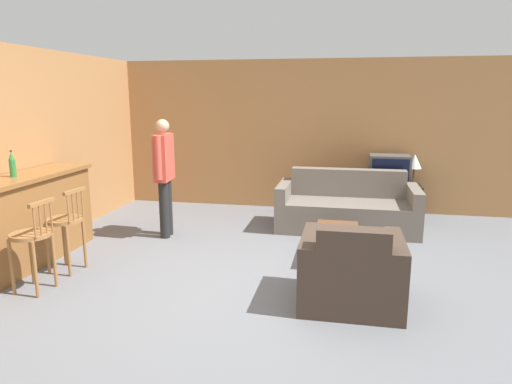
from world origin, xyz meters
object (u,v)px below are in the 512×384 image
(couch_far, at_px, (347,209))
(armchair_near, at_px, (351,274))
(table_lamp, at_px, (415,163))
(bar_chair_near, at_px, (32,241))
(tv_unit, at_px, (387,201))
(book_on_table, at_px, (331,228))
(bar_chair_mid, at_px, (65,226))
(person_by_window, at_px, (164,171))
(coffee_table, at_px, (337,235))
(tv, at_px, (389,170))
(bottle, at_px, (12,165))

(couch_far, xyz_separation_m, armchair_near, (0.04, -2.61, 0.00))
(armchair_near, relative_size, table_lamp, 1.89)
(bar_chair_near, height_order, tv_unit, bar_chair_near)
(book_on_table, height_order, table_lamp, table_lamp)
(bar_chair_mid, xyz_separation_m, book_on_table, (2.95, 1.05, -0.16))
(couch_far, distance_m, tv_unit, 1.06)
(bar_chair_near, relative_size, person_by_window, 0.58)
(couch_far, relative_size, coffee_table, 2.15)
(bar_chair_mid, height_order, armchair_near, bar_chair_mid)
(couch_far, xyz_separation_m, tv_unit, (0.66, 0.83, -0.03))
(bar_chair_mid, relative_size, table_lamp, 1.90)
(person_by_window, bearing_deg, tv, 28.01)
(tv, bearing_deg, table_lamp, 0.45)
(table_lamp, height_order, person_by_window, person_by_window)
(coffee_table, height_order, person_by_window, person_by_window)
(bar_chair_mid, xyz_separation_m, coffee_table, (3.03, 1.00, -0.23))
(coffee_table, bearing_deg, tv, 70.41)
(tv, bearing_deg, couch_far, -128.38)
(coffee_table, height_order, bottle, bottle)
(bar_chair_near, height_order, armchair_near, bar_chair_near)
(tv, distance_m, table_lamp, 0.41)
(bar_chair_near, distance_m, bottle, 1.10)
(couch_far, distance_m, person_by_window, 2.76)
(book_on_table, bearing_deg, tv_unit, 68.16)
(table_lamp, bearing_deg, bar_chair_mid, -142.83)
(couch_far, relative_size, armchair_near, 2.15)
(couch_far, bearing_deg, book_on_table, -98.72)
(person_by_window, bearing_deg, book_on_table, -10.43)
(couch_far, height_order, person_by_window, person_by_window)
(tv_unit, distance_m, tv, 0.52)
(coffee_table, distance_m, book_on_table, 0.12)
(couch_far, xyz_separation_m, bottle, (-3.78, -2.32, 0.91))
(bar_chair_mid, relative_size, person_by_window, 0.58)
(bar_chair_mid, distance_m, tv_unit, 4.97)
(coffee_table, relative_size, person_by_window, 0.58)
(book_on_table, bearing_deg, couch_far, 81.28)
(tv_unit, relative_size, tv, 1.63)
(bar_chair_mid, bearing_deg, book_on_table, 19.51)
(bar_chair_mid, height_order, book_on_table, bar_chair_mid)
(armchair_near, xyz_separation_m, tv_unit, (0.61, 3.44, -0.04))
(tv_unit, distance_m, book_on_table, 2.31)
(bottle, distance_m, table_lamp, 5.77)
(bar_chair_mid, bearing_deg, couch_far, 36.73)
(bottle, height_order, book_on_table, bottle)
(couch_far, distance_m, tv, 1.16)
(bar_chair_mid, distance_m, book_on_table, 3.13)
(bottle, bearing_deg, book_on_table, 15.88)
(coffee_table, bearing_deg, table_lamp, 61.90)
(tv, distance_m, book_on_table, 2.34)
(tv_unit, relative_size, table_lamp, 2.05)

